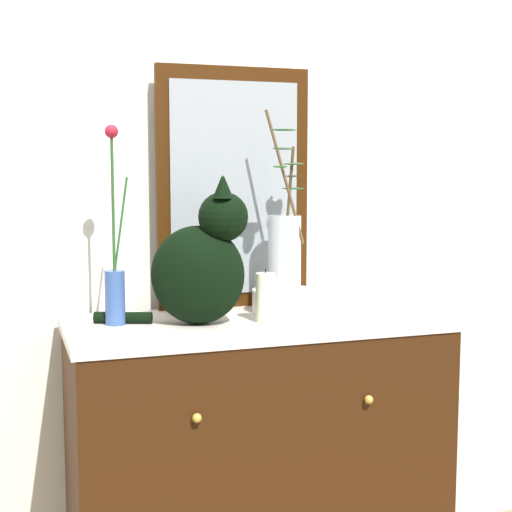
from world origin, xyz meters
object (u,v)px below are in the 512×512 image
cat_sitting (202,264)px  candle_pillar (265,297)px  mirror_leaning (235,188)px  vase_glass_clear (285,247)px  sideboard (256,463)px  vase_slim_green (115,278)px  bowl_porcelain (284,300)px

cat_sitting → candle_pillar: bearing=-8.2°
mirror_leaning → vase_glass_clear: 0.25m
sideboard → vase_slim_green: bearing=173.0°
vase_slim_green → candle_pillar: 0.42m
cat_sitting → vase_slim_green: bearing=163.7°
mirror_leaning → candle_pillar: mirror_leaning is taller
mirror_leaning → vase_slim_green: bearing=-157.0°
bowl_porcelain → candle_pillar: candle_pillar is taller
sideboard → candle_pillar: candle_pillar is taller
mirror_leaning → candle_pillar: bearing=-87.9°
cat_sitting → vase_glass_clear: 0.30m
sideboard → cat_sitting: cat_sitting is taller
cat_sitting → bowl_porcelain: 0.32m
bowl_porcelain → candle_pillar: (-0.10, -0.12, 0.03)m
sideboard → candle_pillar: (0.01, -0.04, 0.49)m
mirror_leaning → cat_sitting: 0.35m
vase_glass_clear → cat_sitting: bearing=-160.7°
mirror_leaning → bowl_porcelain: 0.37m
vase_glass_clear → sideboard: bearing=-145.8°
vase_slim_green → candle_pillar: (0.40, -0.09, -0.06)m
bowl_porcelain → candle_pillar: bearing=-129.5°
vase_glass_clear → mirror_leaning: bearing=129.6°
bowl_porcelain → vase_glass_clear: vase_glass_clear is taller
vase_slim_green → candle_pillar: vase_slim_green is taller
mirror_leaning → vase_glass_clear: (0.11, -0.14, -0.17)m
bowl_porcelain → cat_sitting: bearing=-160.4°
sideboard → vase_glass_clear: vase_glass_clear is taller
cat_sitting → candle_pillar: (0.18, -0.03, -0.10)m
sideboard → bowl_porcelain: (0.12, 0.08, 0.46)m
sideboard → candle_pillar: bearing=-73.4°
vase_slim_green → cat_sitting: bearing=-16.3°
sideboard → mirror_leaning: 0.82m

